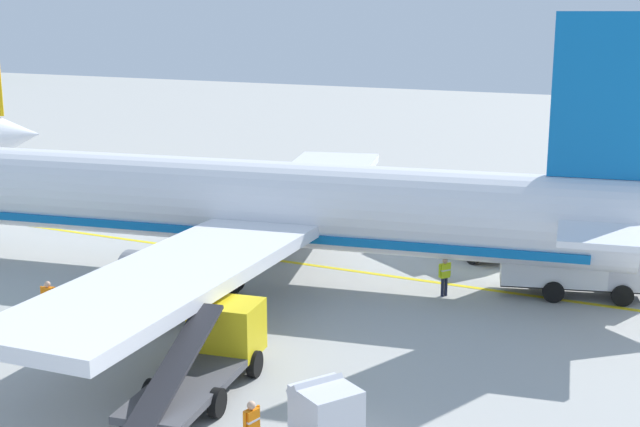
{
  "coord_description": "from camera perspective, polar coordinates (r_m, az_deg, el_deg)",
  "views": [
    {
      "loc": [
        -8.33,
        1.6,
        11.91
      ],
      "look_at": [
        23.07,
        16.77,
        3.72
      ],
      "focal_mm": 48.54,
      "sensor_mm": 36.0,
      "label": 1
    }
  ],
  "objects": [
    {
      "name": "service_truck_catering",
      "position": [
        44.19,
        9.48,
        -0.44
      ],
      "size": [
        5.33,
        6.44,
        2.94
      ],
      "color": "yellow",
      "rests_on": "ground"
    },
    {
      "name": "crew_supervisor",
      "position": [
        35.18,
        -17.46,
        -5.4
      ],
      "size": [
        0.33,
        0.61,
        1.77
      ],
      "color": "#191E33",
      "rests_on": "ground"
    },
    {
      "name": "crew_marshaller",
      "position": [
        23.93,
        -4.53,
        -13.8
      ],
      "size": [
        0.62,
        0.32,
        1.78
      ],
      "color": "#191E33",
      "rests_on": "ground"
    },
    {
      "name": "crew_loader_right",
      "position": [
        37.29,
        8.22,
        -3.97
      ],
      "size": [
        0.53,
        0.45,
        1.67
      ],
      "color": "#191E33",
      "rests_on": "ground"
    },
    {
      "name": "service_truck_fuel",
      "position": [
        28.59,
        -7.15,
        -8.98
      ],
      "size": [
        7.36,
        3.19,
        2.77
      ],
      "color": "yellow",
      "rests_on": "ground"
    },
    {
      "name": "service_truck_pushback",
      "position": [
        38.42,
        16.34,
        -3.0
      ],
      "size": [
        3.76,
        6.49,
        2.73
      ],
      "color": "silver",
      "rests_on": "ground"
    },
    {
      "name": "airliner_foreground",
      "position": [
        39.49,
        -5.79,
        0.69
      ],
      "size": [
        34.51,
        41.59,
        11.9
      ],
      "color": "white",
      "rests_on": "ground"
    },
    {
      "name": "apron_guide_line",
      "position": [
        40.82,
        1.8,
        -3.74
      ],
      "size": [
        0.3,
        60.0,
        0.01
      ],
      "primitive_type": "cube",
      "color": "yellow",
      "rests_on": "ground"
    },
    {
      "name": "cargo_container_near",
      "position": [
        24.77,
        0.38,
        -13.22
      ],
      "size": [
        2.45,
        2.45,
        1.88
      ],
      "color": "#333338",
      "rests_on": "ground"
    }
  ]
}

